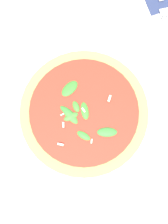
% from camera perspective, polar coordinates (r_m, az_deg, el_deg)
% --- Properties ---
extents(ground_plane, '(6.00, 6.00, 0.00)m').
position_cam_1_polar(ground_plane, '(0.71, -0.99, -3.28)').
color(ground_plane, silver).
extents(pizza_arugula_main, '(0.30, 0.30, 0.05)m').
position_cam_1_polar(pizza_arugula_main, '(0.69, -0.01, -0.20)').
color(pizza_arugula_main, silver).
rests_on(pizza_arugula_main, ground_plane).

